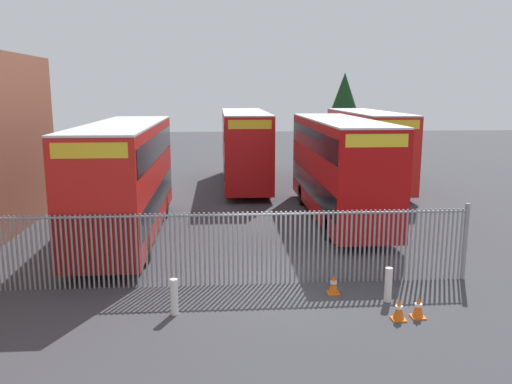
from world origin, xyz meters
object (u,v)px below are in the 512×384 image
double_decker_bus_behind_fence_left (125,176)px  traffic_cone_mid_forecourt (418,307)px  double_decker_bus_behind_fence_right (366,146)px  bollard_near_left (174,297)px  double_decker_bus_far_back (245,145)px  double_decker_bus_near_gate (339,165)px  traffic_cone_by_gate (399,309)px  traffic_cone_near_kerb (334,284)px  bollard_center_front (388,285)px

double_decker_bus_behind_fence_left → traffic_cone_mid_forecourt: 11.98m
double_decker_bus_behind_fence_right → traffic_cone_mid_forecourt: bearing=-101.5°
double_decker_bus_behind_fence_left → bollard_near_left: size_ratio=11.38×
double_decker_bus_behind_fence_left → traffic_cone_mid_forecourt: bearing=-43.5°
double_decker_bus_behind_fence_right → double_decker_bus_far_back: same height
bollard_near_left → traffic_cone_mid_forecourt: bearing=-5.9°
double_decker_bus_near_gate → double_decker_bus_far_back: bearing=113.5°
double_decker_bus_far_back → traffic_cone_by_gate: bearing=-81.4°
bollard_near_left → traffic_cone_near_kerb: (4.35, 1.07, -0.19)m
double_decker_bus_near_gate → double_decker_bus_behind_fence_right: (3.47, 7.97, 0.00)m
traffic_cone_by_gate → bollard_center_front: bearing=84.9°
double_decker_bus_behind_fence_left → traffic_cone_near_kerb: 9.56m
double_decker_bus_behind_fence_left → bollard_center_front: bearing=-40.8°
double_decker_bus_near_gate → traffic_cone_by_gate: size_ratio=18.32×
double_decker_bus_behind_fence_right → bollard_near_left: double_decker_bus_behind_fence_right is taller
double_decker_bus_near_gate → traffic_cone_near_kerb: size_ratio=18.32×
double_decker_bus_behind_fence_left → double_decker_bus_far_back: 12.00m
double_decker_bus_near_gate → double_decker_bus_behind_fence_right: bearing=66.5°
double_decker_bus_near_gate → bollard_near_left: bearing=-123.4°
bollard_center_front → traffic_cone_by_gate: (-0.11, -1.19, -0.19)m
bollard_center_front → traffic_cone_mid_forecourt: size_ratio=1.61×
bollard_center_front → traffic_cone_by_gate: 1.21m
bollard_near_left → traffic_cone_mid_forecourt: size_ratio=1.61×
bollard_near_left → traffic_cone_mid_forecourt: 6.18m
double_decker_bus_behind_fence_left → bollard_center_front: double_decker_bus_behind_fence_left is taller
traffic_cone_near_kerb → double_decker_bus_far_back: bearing=95.4°
double_decker_bus_far_back → traffic_cone_by_gate: size_ratio=18.32×
double_decker_bus_behind_fence_right → traffic_cone_near_kerb: size_ratio=18.32×
traffic_cone_near_kerb → double_decker_bus_near_gate: bearing=76.6°
double_decker_bus_behind_fence_right → traffic_cone_by_gate: size_ratio=18.32×
traffic_cone_near_kerb → double_decker_bus_behind_fence_left: bearing=136.5°
traffic_cone_by_gate → double_decker_bus_behind_fence_left: bearing=134.3°
traffic_cone_by_gate → double_decker_bus_behind_fence_right: bearing=76.9°
double_decker_bus_far_back → double_decker_bus_behind_fence_right: bearing=-4.8°
double_decker_bus_near_gate → traffic_cone_by_gate: 10.75m
double_decker_bus_behind_fence_right → double_decker_bus_near_gate: bearing=-113.5°
bollard_center_front → traffic_cone_near_kerb: 1.51m
double_decker_bus_far_back → bollard_near_left: bearing=-98.4°
double_decker_bus_behind_fence_right → traffic_cone_by_gate: double_decker_bus_behind_fence_right is taller
double_decker_bus_near_gate → traffic_cone_near_kerb: bearing=-103.4°
traffic_cone_by_gate → traffic_cone_mid_forecourt: size_ratio=1.00×
traffic_cone_by_gate → traffic_cone_mid_forecourt: (0.53, 0.10, 0.00)m
traffic_cone_by_gate → traffic_cone_mid_forecourt: same height
bollard_center_front → double_decker_bus_near_gate: bearing=85.6°
traffic_cone_by_gate → bollard_near_left: bearing=172.5°
traffic_cone_mid_forecourt → traffic_cone_by_gate: bearing=-169.3°
double_decker_bus_behind_fence_right → bollard_near_left: (-9.90, -17.73, -1.95)m
double_decker_bus_near_gate → double_decker_bus_behind_fence_left: 9.13m
double_decker_bus_far_back → bollard_center_front: 18.24m
double_decker_bus_near_gate → traffic_cone_mid_forecourt: double_decker_bus_near_gate is taller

